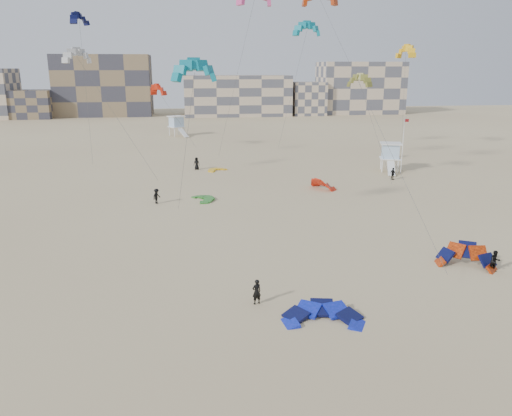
{
  "coord_description": "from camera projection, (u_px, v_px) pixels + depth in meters",
  "views": [
    {
      "loc": [
        -5.19,
        -26.67,
        13.92
      ],
      "look_at": [
        -0.77,
        6.0,
        4.7
      ],
      "focal_mm": 35.0,
      "sensor_mm": 36.0,
      "label": 1
    }
  ],
  "objects": [
    {
      "name": "kite_ground_blue",
      "position": [
        323.0,
        321.0,
        28.57
      ],
      "size": [
        5.38,
        5.57,
        2.43
      ],
      "primitive_type": null,
      "rotation": [
        0.27,
        0.0,
        -0.19
      ],
      "color": "#1B24D6",
      "rests_on": "ground"
    },
    {
      "name": "kitesurfer_b",
      "position": [
        495.0,
        261.0,
        35.22
      ],
      "size": [
        0.78,
        0.61,
        1.59
      ],
      "primitive_type": "imported",
      "rotation": [
        0.0,
        0.0,
        0.01
      ],
      "color": "black",
      "rests_on": "ground"
    },
    {
      "name": "kite_ground_green",
      "position": [
        203.0,
        200.0,
        54.86
      ],
      "size": [
        4.11,
        3.96,
        0.83
      ],
      "primitive_type": null,
      "rotation": [
        0.1,
        0.0,
        -1.28
      ],
      "color": "#378A24",
      "rests_on": "ground"
    },
    {
      "name": "kite_fly_navy",
      "position": [
        79.0,
        20.0,
        64.42
      ],
      "size": [
        4.13,
        4.07,
        20.25
      ],
      "rotation": [
        0.0,
        0.0,
        1.12
      ],
      "color": "#080F3B",
      "rests_on": "ground"
    },
    {
      "name": "condo_fill_right",
      "position": [
        308.0,
        99.0,
        154.81
      ],
      "size": [
        10.0,
        10.0,
        10.0
      ],
      "primitive_type": "cube",
      "color": "#C7B092",
      "rests_on": "ground"
    },
    {
      "name": "kite_ground_yellow",
      "position": [
        217.0,
        171.0,
        70.65
      ],
      "size": [
        3.83,
        3.86,
        0.64
      ],
      "primitive_type": null,
      "rotation": [
        0.08,
        0.0,
        0.62
      ],
      "color": "#FFA81D",
      "rests_on": "ground"
    },
    {
      "name": "kite_fly_olive",
      "position": [
        359.0,
        82.0,
        58.69
      ],
      "size": [
        5.16,
        6.66,
        12.59
      ],
      "rotation": [
        0.0,
        0.0,
        -0.76
      ],
      "color": "olive",
      "rests_on": "ground"
    },
    {
      "name": "lifeguard_tower_near",
      "position": [
        390.0,
        157.0,
        69.8
      ],
      "size": [
        3.52,
        5.84,
        3.99
      ],
      "rotation": [
        0.0,
        0.0,
        -0.29
      ],
      "color": "white",
      "rests_on": "ground"
    },
    {
      "name": "kitesurfer_d",
      "position": [
        393.0,
        174.0,
        64.62
      ],
      "size": [
        0.71,
        1.01,
        1.59
      ],
      "primitive_type": "imported",
      "rotation": [
        0.0,
        0.0,
        1.96
      ],
      "color": "black",
      "rests_on": "ground"
    },
    {
      "name": "kitesurfer_e",
      "position": [
        197.0,
        163.0,
        71.17
      ],
      "size": [
        0.98,
        0.78,
        1.76
      ],
      "primitive_type": "imported",
      "rotation": [
        0.0,
        0.0,
        -0.28
      ],
      "color": "black",
      "rests_on": "ground"
    },
    {
      "name": "condo_mid",
      "position": [
        237.0,
        95.0,
        153.61
      ],
      "size": [
        32.0,
        16.0,
        12.0
      ],
      "primitive_type": "cube",
      "color": "#C7B092",
      "rests_on": "ground"
    },
    {
      "name": "kite_fly_teal_b",
      "position": [
        307.0,
        30.0,
        76.96
      ],
      "size": [
        6.07,
        5.06,
        20.13
      ],
      "rotation": [
        0.0,
        0.0,
        0.09
      ],
      "color": "#0F7693",
      "rests_on": "ground"
    },
    {
      "name": "kite_fly_red",
      "position": [
        158.0,
        91.0,
        83.51
      ],
      "size": [
        8.5,
        4.99,
        10.74
      ],
      "rotation": [
        0.0,
        0.0,
        2.2
      ],
      "color": "red",
      "rests_on": "ground"
    },
    {
      "name": "condo_west_b",
      "position": [
        104.0,
        86.0,
        151.44
      ],
      "size": [
        28.0,
        14.0,
        18.0
      ],
      "primitive_type": "cube",
      "color": "#7D684B",
      "rests_on": "ground"
    },
    {
      "name": "ground",
      "position": [
        282.0,
        310.0,
        29.87
      ],
      "size": [
        320.0,
        320.0,
        0.0
      ],
      "primitive_type": "plane",
      "color": "#CCB989",
      "rests_on": "ground"
    },
    {
      "name": "kitesurfer_f",
      "position": [
        397.0,
        152.0,
        80.87
      ],
      "size": [
        0.56,
        1.7,
        1.83
      ],
      "primitive_type": "imported",
      "rotation": [
        0.0,
        0.0,
        -1.56
      ],
      "color": "black",
      "rests_on": "ground"
    },
    {
      "name": "kite_fly_teal_a",
      "position": [
        195.0,
        73.0,
        40.11
      ],
      "size": [
        4.2,
        6.86,
        14.0
      ],
      "rotation": [
        0.0,
        0.0,
        0.22
      ],
      "color": "#0F7693",
      "rests_on": "ground"
    },
    {
      "name": "kite_fly_grey",
      "position": [
        77.0,
        57.0,
        56.55
      ],
      "size": [
        10.62,
        4.41,
        15.24
      ],
      "rotation": [
        0.0,
        0.0,
        0.65
      ],
      "color": "beige",
      "rests_on": "ground"
    },
    {
      "name": "kite_fly_yellow",
      "position": [
        406.0,
        53.0,
        79.94
      ],
      "size": [
        4.65,
        5.21,
        16.7
      ],
      "rotation": [
        0.0,
        0.0,
        -1.31
      ],
      "color": "#FFA81D",
      "rests_on": "ground"
    },
    {
      "name": "condo_fill_left",
      "position": [
        31.0,
        104.0,
        144.48
      ],
      "size": [
        12.0,
        10.0,
        8.0
      ],
      "primitive_type": "cube",
      "color": "#7D684B",
      "rests_on": "ground"
    },
    {
      "name": "kite_ground_red_far",
      "position": [
        323.0,
        189.0,
        60.04
      ],
      "size": [
        4.9,
        4.87,
        3.67
      ],
      "primitive_type": null,
      "rotation": [
        0.78,
        0.0,
        2.04
      ],
      "color": "red",
      "rests_on": "ground"
    },
    {
      "name": "condo_east",
      "position": [
        360.0,
        88.0,
        160.15
      ],
      "size": [
        26.0,
        14.0,
        16.0
      ],
      "primitive_type": "cube",
      "color": "#C7B092",
      "rests_on": "ground"
    },
    {
      "name": "kitesurfer_c",
      "position": [
        157.0,
        196.0,
        53.18
      ],
      "size": [
        1.1,
        1.21,
        1.63
      ],
      "primitive_type": "imported",
      "rotation": [
        0.0,
        0.0,
        0.96
      ],
      "color": "black",
      "rests_on": "ground"
    },
    {
      "name": "kite_ground_orange",
      "position": [
        465.0,
        266.0,
        36.42
      ],
      "size": [
        5.7,
        5.68,
        4.21
      ],
      "primitive_type": null,
      "rotation": [
        0.88,
        0.0,
        -0.52
      ],
      "color": "#FF470A",
      "rests_on": "ground"
    },
    {
      "name": "kitesurfer_main",
      "position": [
        257.0,
        292.0,
        30.41
      ],
      "size": [
        0.68,
        0.56,
        1.61
      ],
      "primitive_type": "imported",
      "rotation": [
        0.0,
        0.0,
        3.48
      ],
      "color": "black",
      "rests_on": "ground"
    },
    {
      "name": "flagpole",
      "position": [
        403.0,
        144.0,
        67.58
      ],
      "size": [
        0.63,
        0.1,
        7.73
      ],
      "color": "white",
      "rests_on": "ground"
    },
    {
      "name": "lifeguard_tower_far",
      "position": [
        177.0,
        126.0,
        106.67
      ],
      "size": [
        4.09,
        6.35,
        4.22
      ],
      "rotation": [
        0.0,
        0.0,
        0.53
      ],
      "color": "white",
      "rests_on": "ground"
    }
  ]
}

